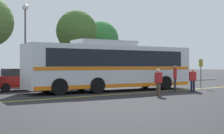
{
  "coord_description": "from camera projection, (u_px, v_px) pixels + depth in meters",
  "views": [
    {
      "loc": [
        -13.06,
        -17.58,
        1.73
      ],
      "look_at": [
        -0.45,
        -0.43,
        1.64
      ],
      "focal_mm": 50.0,
      "sensor_mm": 36.0,
      "label": 1
    }
  ],
  "objects": [
    {
      "name": "bus_stop_sign",
      "position": [
        201.0,
        70.0,
        23.68
      ],
      "size": [
        0.07,
        0.4,
        2.25
      ],
      "rotation": [
        0.0,
        0.0,
        -1.68
      ],
      "color": "#59595E",
      "rests_on": "ground_plane"
    },
    {
      "name": "tree_2",
      "position": [
        100.0,
        39.0,
        32.91
      ],
      "size": [
        3.86,
        3.86,
        6.45
      ],
      "color": "#513823",
      "rests_on": "ground_plane"
    },
    {
      "name": "pedestrian_2",
      "position": [
        193.0,
        79.0,
        20.54
      ],
      "size": [
        0.47,
        0.4,
        1.54
      ],
      "rotation": [
        0.0,
        0.0,
        2.63
      ],
      "color": "#191E38",
      "rests_on": "ground_plane"
    },
    {
      "name": "curb_strip",
      "position": [
        69.0,
        85.0,
        26.19
      ],
      "size": [
        39.83,
        0.36,
        0.15
      ],
      "primitive_type": "cube",
      "color": "#99999E",
      "rests_on": "ground_plane"
    },
    {
      "name": "ground_plane",
      "position": [
        114.0,
        90.0,
        21.91
      ],
      "size": [
        220.0,
        220.0,
        0.0
      ],
      "primitive_type": "plane",
      "color": "#262628"
    },
    {
      "name": "tree_0",
      "position": [
        77.0,
        31.0,
        28.55
      ],
      "size": [
        3.75,
        3.75,
        6.8
      ],
      "color": "#513823",
      "rests_on": "ground_plane"
    },
    {
      "name": "parked_car_3",
      "position": [
        129.0,
        77.0,
        28.05
      ],
      "size": [
        4.44,
        2.06,
        1.29
      ],
      "rotation": [
        0.0,
        0.0,
        -1.6
      ],
      "color": "maroon",
      "rests_on": "ground_plane"
    },
    {
      "name": "parked_car_2",
      "position": [
        82.0,
        78.0,
        24.86
      ],
      "size": [
        4.21,
        1.88,
        1.48
      ],
      "rotation": [
        0.0,
        0.0,
        1.56
      ],
      "color": "navy",
      "rests_on": "ground_plane"
    },
    {
      "name": "lane_strip_0",
      "position": [
        133.0,
        93.0,
        19.52
      ],
      "size": [
        31.83,
        0.2,
        0.01
      ],
      "primitive_type": "cube",
      "rotation": [
        0.0,
        0.0,
        1.57
      ],
      "color": "gold",
      "rests_on": "ground_plane"
    },
    {
      "name": "pedestrian_0",
      "position": [
        158.0,
        81.0,
        17.74
      ],
      "size": [
        0.25,
        0.43,
        1.55
      ],
      "rotation": [
        0.0,
        0.0,
        1.51
      ],
      "color": "brown",
      "rests_on": "ground_plane"
    },
    {
      "name": "street_lamp",
      "position": [
        25.0,
        28.0,
        24.71
      ],
      "size": [
        0.49,
        0.49,
        6.63
      ],
      "color": "#59595E",
      "rests_on": "ground_plane"
    },
    {
      "name": "pedestrian_1",
      "position": [
        175.0,
        77.0,
        21.06
      ],
      "size": [
        0.45,
        0.45,
        1.74
      ],
      "rotation": [
        0.0,
        0.0,
        3.93
      ],
      "color": "#2D2D33",
      "rests_on": "ground_plane"
    },
    {
      "name": "parked_car_1",
      "position": [
        20.0,
        79.0,
        21.59
      ],
      "size": [
        4.59,
        2.14,
        1.53
      ],
      "rotation": [
        0.0,
        0.0,
        -1.5
      ],
      "color": "maroon",
      "rests_on": "ground_plane"
    },
    {
      "name": "transit_bus",
      "position": [
        112.0,
        65.0,
        21.28
      ],
      "size": [
        12.32,
        3.78,
        3.41
      ],
      "rotation": [
        0.0,
        0.0,
        -1.68
      ],
      "color": "silver",
      "rests_on": "ground_plane"
    }
  ]
}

